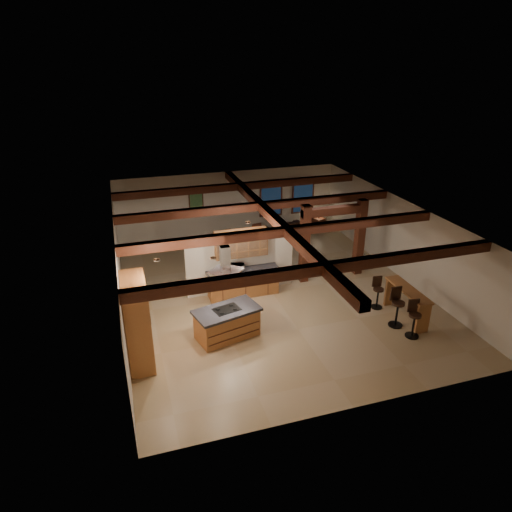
# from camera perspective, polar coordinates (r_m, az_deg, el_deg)

# --- Properties ---
(ground) EXTENTS (12.00, 12.00, 0.00)m
(ground) POSITION_cam_1_polar(r_m,az_deg,el_deg) (16.11, 1.96, -4.49)
(ground) COLOR tan
(ground) RESTS_ON ground
(room_walls) EXTENTS (12.00, 12.00, 12.00)m
(room_walls) POSITION_cam_1_polar(r_m,az_deg,el_deg) (15.33, 2.05, 1.35)
(room_walls) COLOR beige
(room_walls) RESTS_ON ground
(ceiling_beams) EXTENTS (10.00, 12.00, 0.28)m
(ceiling_beams) POSITION_cam_1_polar(r_m,az_deg,el_deg) (14.98, 2.11, 4.81)
(ceiling_beams) COLOR #391A0E
(ceiling_beams) RESTS_ON room_walls
(timber_posts) EXTENTS (2.50, 0.30, 2.90)m
(timber_posts) POSITION_cam_1_polar(r_m,az_deg,el_deg) (16.70, 9.62, 2.91)
(timber_posts) COLOR #391A0E
(timber_posts) RESTS_ON ground
(partition_wall) EXTENTS (3.80, 0.18, 2.20)m
(partition_wall) POSITION_cam_1_polar(r_m,az_deg,el_deg) (15.77, -2.02, -0.67)
(partition_wall) COLOR beige
(partition_wall) RESTS_ON ground
(pantry_cabinet) EXTENTS (0.67, 1.60, 2.40)m
(pantry_cabinet) POSITION_cam_1_polar(r_m,az_deg,el_deg) (12.55, -14.61, -8.02)
(pantry_cabinet) COLOR #A26B34
(pantry_cabinet) RESTS_ON ground
(back_counter) EXTENTS (2.50, 0.66, 0.94)m
(back_counter) POSITION_cam_1_polar(r_m,az_deg,el_deg) (15.71, -1.60, -3.31)
(back_counter) COLOR #A26B34
(back_counter) RESTS_ON ground
(upper_display_cabinet) EXTENTS (1.80, 0.36, 0.95)m
(upper_display_cabinet) POSITION_cam_1_polar(r_m,az_deg,el_deg) (15.31, -1.87, 1.59)
(upper_display_cabinet) COLOR #A26B34
(upper_display_cabinet) RESTS_ON partition_wall
(range_hood) EXTENTS (1.10, 1.10, 1.40)m
(range_hood) POSITION_cam_1_polar(r_m,az_deg,el_deg) (12.86, -3.79, -3.39)
(range_hood) COLOR silver
(range_hood) RESTS_ON room_walls
(back_windows) EXTENTS (2.70, 0.07, 1.70)m
(back_windows) POSITION_cam_1_polar(r_m,az_deg,el_deg) (21.59, 3.91, 7.36)
(back_windows) COLOR #391A0E
(back_windows) RESTS_ON room_walls
(framed_art) EXTENTS (0.65, 0.05, 0.85)m
(framed_art) POSITION_cam_1_polar(r_m,az_deg,el_deg) (20.44, -7.50, 6.82)
(framed_art) COLOR #391A0E
(framed_art) RESTS_ON room_walls
(recessed_cans) EXTENTS (3.16, 2.46, 0.03)m
(recessed_cans) POSITION_cam_1_polar(r_m,az_deg,el_deg) (12.57, -5.92, 1.34)
(recessed_cans) COLOR silver
(recessed_cans) RESTS_ON room_walls
(kitchen_island) EXTENTS (2.07, 1.44, 0.94)m
(kitchen_island) POSITION_cam_1_polar(r_m,az_deg,el_deg) (13.52, -3.64, -8.32)
(kitchen_island) COLOR #A26B34
(kitchen_island) RESTS_ON ground
(dining_table) EXTENTS (1.96, 1.12, 0.68)m
(dining_table) POSITION_cam_1_polar(r_m,az_deg,el_deg) (18.53, -1.06, 0.69)
(dining_table) COLOR #3C190F
(dining_table) RESTS_ON ground
(sofa) EXTENTS (2.07, 1.15, 0.57)m
(sofa) POSITION_cam_1_polar(r_m,az_deg,el_deg) (21.22, 3.50, 3.60)
(sofa) COLOR black
(sofa) RESTS_ON ground
(microwave) EXTENTS (0.52, 0.42, 0.25)m
(microwave) POSITION_cam_1_polar(r_m,az_deg,el_deg) (15.40, -2.32, -1.45)
(microwave) COLOR silver
(microwave) RESTS_ON back_counter
(bar_counter) EXTENTS (0.53, 1.95, 1.02)m
(bar_counter) POSITION_cam_1_polar(r_m,az_deg,el_deg) (15.03, 18.36, -5.09)
(bar_counter) COLOR #A26B34
(bar_counter) RESTS_ON ground
(side_table) EXTENTS (0.61, 0.61, 0.60)m
(side_table) POSITION_cam_1_polar(r_m,az_deg,el_deg) (21.76, 7.82, 3.98)
(side_table) COLOR #391A0E
(side_table) RESTS_ON ground
(table_lamp) EXTENTS (0.31, 0.31, 0.36)m
(table_lamp) POSITION_cam_1_polar(r_m,az_deg,el_deg) (21.57, 7.90, 5.36)
(table_lamp) COLOR black
(table_lamp) RESTS_ON side_table
(bar_stool_a) EXTENTS (0.40, 0.42, 1.16)m
(bar_stool_a) POSITION_cam_1_polar(r_m,az_deg,el_deg) (14.23, 19.11, -7.40)
(bar_stool_a) COLOR black
(bar_stool_a) RESTS_ON ground
(bar_stool_b) EXTENTS (0.44, 0.44, 1.25)m
(bar_stool_b) POSITION_cam_1_polar(r_m,az_deg,el_deg) (14.59, 17.19, -6.10)
(bar_stool_b) COLOR black
(bar_stool_b) RESTS_ON ground
(bar_stool_c) EXTENTS (0.38, 0.38, 1.07)m
(bar_stool_c) POSITION_cam_1_polar(r_m,az_deg,el_deg) (15.45, 14.95, -4.41)
(bar_stool_c) COLOR black
(bar_stool_c) RESTS_ON ground
(dining_chairs) EXTENTS (2.21, 2.21, 1.22)m
(dining_chairs) POSITION_cam_1_polar(r_m,az_deg,el_deg) (18.42, -1.07, 1.49)
(dining_chairs) COLOR #391A0E
(dining_chairs) RESTS_ON ground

